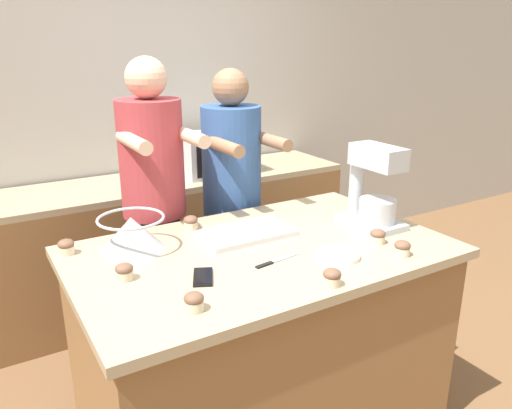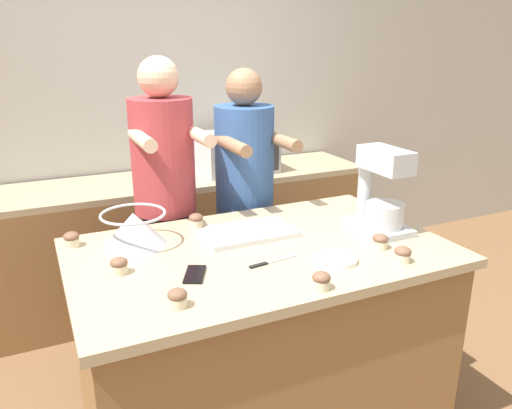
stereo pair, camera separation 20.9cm
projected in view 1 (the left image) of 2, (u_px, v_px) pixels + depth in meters
back_wall at (126, 105)px, 3.44m from camera, size 10.00×0.06×2.70m
island_counter at (261, 343)px, 2.26m from camera, size 1.57×0.96×0.94m
back_counter at (152, 243)px, 3.44m from camera, size 2.80×0.60×0.89m
person_left at (156, 218)px, 2.57m from camera, size 0.34×0.50×1.71m
person_right at (233, 211)px, 2.80m from camera, size 0.34×0.50×1.64m
stand_mixer at (373, 191)px, 2.31m from camera, size 0.20×0.30×0.39m
mixing_bowl at (132, 233)px, 2.06m from camera, size 0.28×0.28×0.15m
baking_tray at (246, 232)px, 2.23m from camera, size 0.42×0.23×0.04m
microwave_oven at (214, 153)px, 3.50m from camera, size 0.52×0.40×0.27m
cell_phone at (203, 277)px, 1.84m from camera, size 0.13×0.16×0.01m
small_plate at (339, 255)px, 2.01m from camera, size 0.17×0.17×0.02m
knife at (275, 261)px, 1.97m from camera, size 0.22×0.05×0.01m
cupcake_0 at (194, 301)px, 1.61m from camera, size 0.07×0.07×0.06m
cupcake_1 at (402, 248)px, 2.03m from camera, size 0.07×0.07×0.06m
cupcake_2 at (66, 247)px, 2.04m from camera, size 0.07×0.07×0.06m
cupcake_3 at (191, 222)px, 2.31m from camera, size 0.07×0.07×0.06m
cupcake_4 at (378, 236)px, 2.15m from camera, size 0.07×0.07×0.06m
cupcake_5 at (332, 277)px, 1.78m from camera, size 0.07×0.07×0.06m
cupcake_6 at (124, 271)px, 1.82m from camera, size 0.07×0.07×0.06m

